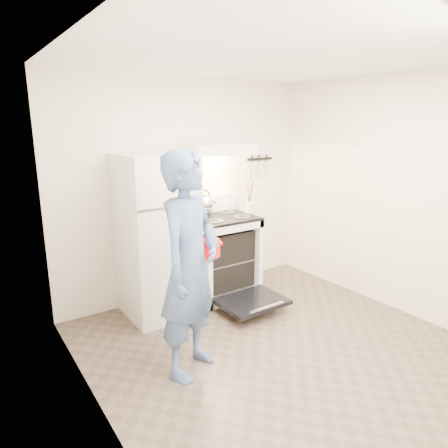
{
  "coord_description": "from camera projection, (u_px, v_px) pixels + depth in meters",
  "views": [
    {
      "loc": [
        -2.26,
        -2.23,
        1.97
      ],
      "look_at": [
        -0.05,
        1.0,
        1.0
      ],
      "focal_mm": 32.0,
      "sensor_mm": 36.0,
      "label": 1
    }
  ],
  "objects": [
    {
      "name": "pizza_stone",
      "position": [
        226.0,
        258.0,
        4.68
      ],
      "size": [
        0.35,
        0.35,
        0.02
      ],
      "primitive_type": "cylinder",
      "color": "olive",
      "rests_on": "oven_rack"
    },
    {
      "name": "refrigerator",
      "position": [
        157.0,
        236.0,
        4.14
      ],
      "size": [
        0.7,
        0.7,
        1.7
      ],
      "primitive_type": "cube",
      "color": "silver",
      "rests_on": "floor"
    },
    {
      "name": "dutch_oven",
      "position": [
        204.0,
        248.0,
        3.42
      ],
      "size": [
        0.35,
        0.28,
        0.23
      ],
      "primitive_type": null,
      "color": "red",
      "rests_on": "person"
    },
    {
      "name": "cooktop",
      "position": [
        221.0,
        218.0,
        4.58
      ],
      "size": [
        0.76,
        0.65,
        0.03
      ],
      "primitive_type": "cube",
      "color": "black",
      "rests_on": "stove_body"
    },
    {
      "name": "stove_body",
      "position": [
        221.0,
        257.0,
        4.7
      ],
      "size": [
        0.76,
        0.65,
        0.92
      ],
      "primitive_type": "cube",
      "color": "silver",
      "rests_on": "floor"
    },
    {
      "name": "backsplash",
      "position": [
        207.0,
        204.0,
        4.78
      ],
      "size": [
        0.76,
        0.07,
        0.2
      ],
      "primitive_type": "cube",
      "color": "silver",
      "rests_on": "cooktop"
    },
    {
      "name": "tea_kettle",
      "position": [
        205.0,
        202.0,
        4.65
      ],
      "size": [
        0.24,
        0.2,
        0.3
      ],
      "primitive_type": null,
      "color": "silver",
      "rests_on": "cooktop"
    },
    {
      "name": "oven_rack",
      "position": [
        221.0,
        259.0,
        4.7
      ],
      "size": [
        0.6,
        0.52,
        0.01
      ],
      "primitive_type": "cube",
      "color": "slate",
      "rests_on": "stove_body"
    },
    {
      "name": "floor",
      "position": [
        293.0,
        356.0,
        3.5
      ],
      "size": [
        3.6,
        3.6,
        0.0
      ],
      "primitive_type": "plane",
      "color": "brown",
      "rests_on": "ground"
    },
    {
      "name": "person",
      "position": [
        190.0,
        266.0,
        3.12
      ],
      "size": [
        0.78,
        0.7,
        1.8
      ],
      "primitive_type": "imported",
      "rotation": [
        0.0,
        0.0,
        0.53
      ],
      "color": "navy",
      "rests_on": "floor"
    },
    {
      "name": "back_wall",
      "position": [
        189.0,
        189.0,
        4.64
      ],
      "size": [
        3.2,
        0.02,
        2.5
      ],
      "primitive_type": "cube",
      "color": "beige",
      "rests_on": "ground"
    },
    {
      "name": "knife_strip",
      "position": [
        260.0,
        159.0,
        5.13
      ],
      "size": [
        0.4,
        0.02,
        0.03
      ],
      "primitive_type": "cube",
      "color": "black",
      "rests_on": "back_wall"
    },
    {
      "name": "oven_door",
      "position": [
        252.0,
        301.0,
        4.3
      ],
      "size": [
        0.7,
        0.54,
        0.04
      ],
      "primitive_type": "cube",
      "color": "black",
      "rests_on": "floor"
    },
    {
      "name": "range_hood",
      "position": [
        217.0,
        149.0,
        4.46
      ],
      "size": [
        0.76,
        0.5,
        0.12
      ],
      "primitive_type": "cube",
      "color": "silver",
      "rests_on": "back_wall"
    },
    {
      "name": "utensil_jar",
      "position": [
        250.0,
        207.0,
        4.63
      ],
      "size": [
        0.1,
        0.1,
        0.13
      ],
      "primitive_type": "cylinder",
      "rotation": [
        0.0,
        0.0,
        0.15
      ],
      "color": "silver",
      "rests_on": "cooktop"
    }
  ]
}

